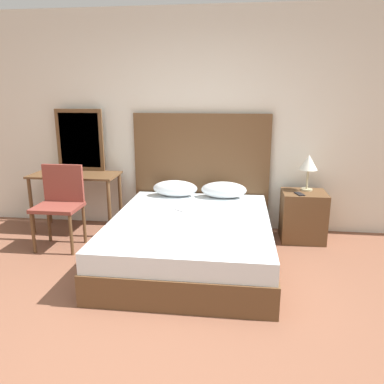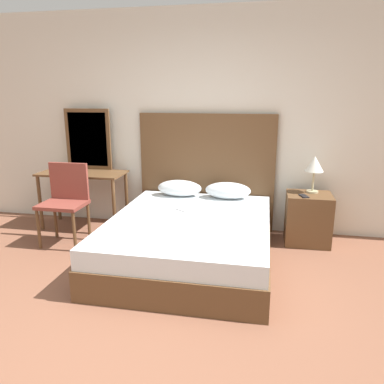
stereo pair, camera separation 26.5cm
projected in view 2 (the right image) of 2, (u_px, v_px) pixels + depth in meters
The scene contains 13 objects.
ground_plane at pixel (127, 347), 2.59m from camera, with size 16.00×16.00×0.00m, color brown.
wall_back at pixel (196, 123), 4.68m from camera, with size 10.00×0.06×2.70m.
bed at pixel (190, 240), 3.88m from camera, with size 1.63×2.02×0.47m.
headboard at pixel (206, 172), 4.74m from camera, with size 1.71×0.05×1.47m.
pillow_left at pixel (180, 188), 4.63m from camera, with size 0.55×0.28×0.20m.
pillow_right at pixel (228, 190), 4.52m from camera, with size 0.55×0.28×0.20m.
phone_on_bed at pixel (183, 210), 4.07m from camera, with size 0.16×0.14×0.01m.
nightstand at pixel (308, 219), 4.35m from camera, with size 0.50×0.45×0.59m.
table_lamp at pixel (314, 165), 4.27m from camera, with size 0.21×0.21×0.43m.
phone_on_nightstand at pixel (304, 196), 4.18m from camera, with size 0.11×0.16×0.01m.
vanity_desk at pixel (83, 181), 4.79m from camera, with size 1.08×0.50×0.73m.
vanity_mirror at pixel (88, 139), 4.87m from camera, with size 0.61×0.03×0.78m.
chair at pixel (66, 197), 4.31m from camera, with size 0.49×0.41×0.93m.
Camera 2 is at (0.87, -2.10, 1.70)m, focal length 35.00 mm.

